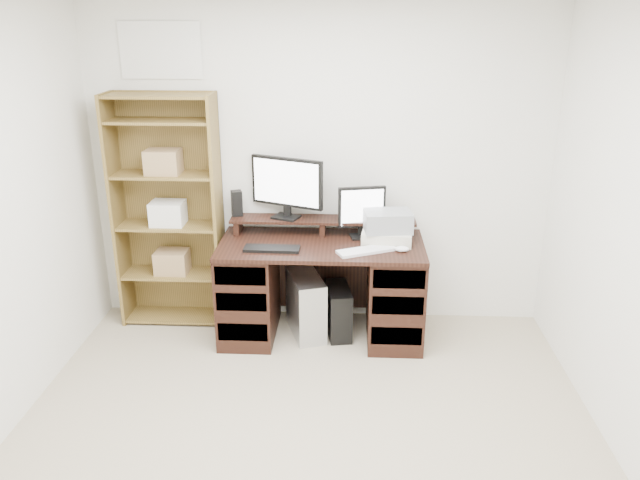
# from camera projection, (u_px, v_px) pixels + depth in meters

# --- Properties ---
(room) EXTENTS (3.54, 4.04, 2.54)m
(room) POSITION_uv_depth(u_px,v_px,m) (296.00, 265.00, 2.86)
(room) COLOR tan
(room) RESTS_ON ground
(desk) EXTENTS (1.50, 0.70, 0.75)m
(desk) POSITION_uv_depth(u_px,v_px,m) (321.00, 288.00, 4.69)
(desk) COLOR black
(desk) RESTS_ON ground
(riser_shelf) EXTENTS (1.40, 0.22, 0.12)m
(riser_shelf) POSITION_uv_depth(u_px,v_px,m) (323.00, 222.00, 4.73)
(riser_shelf) COLOR black
(riser_shelf) RESTS_ON desk
(monitor_wide) EXTENTS (0.55, 0.26, 0.46)m
(monitor_wide) POSITION_uv_depth(u_px,v_px,m) (287.00, 185.00, 4.66)
(monitor_wide) COLOR black
(monitor_wide) RESTS_ON riser_shelf
(monitor_small) EXTENTS (0.35, 0.16, 0.39)m
(monitor_small) POSITION_uv_depth(u_px,v_px,m) (362.00, 210.00, 4.62)
(monitor_small) COLOR black
(monitor_small) RESTS_ON desk
(speaker) EXTENTS (0.10, 0.10, 0.20)m
(speaker) POSITION_uv_depth(u_px,v_px,m) (237.00, 203.00, 4.76)
(speaker) COLOR black
(speaker) RESTS_ON riser_shelf
(keyboard_black) EXTENTS (0.40, 0.14, 0.02)m
(keyboard_black) POSITION_uv_depth(u_px,v_px,m) (272.00, 249.00, 4.42)
(keyboard_black) COLOR black
(keyboard_black) RESTS_ON desk
(keyboard_white) EXTENTS (0.44, 0.29, 0.02)m
(keyboard_white) POSITION_uv_depth(u_px,v_px,m) (366.00, 250.00, 4.39)
(keyboard_white) COLOR white
(keyboard_white) RESTS_ON desk
(mouse) EXTENTS (0.11, 0.09, 0.04)m
(mouse) POSITION_uv_depth(u_px,v_px,m) (402.00, 249.00, 4.40)
(mouse) COLOR white
(mouse) RESTS_ON desk
(printer) EXTENTS (0.39, 0.31, 0.09)m
(printer) POSITION_uv_depth(u_px,v_px,m) (387.00, 236.00, 4.57)
(printer) COLOR beige
(printer) RESTS_ON desk
(basket) EXTENTS (0.36, 0.28, 0.15)m
(basket) POSITION_uv_depth(u_px,v_px,m) (388.00, 221.00, 4.53)
(basket) COLOR gray
(basket) RESTS_ON printer
(tower_silver) EXTENTS (0.35, 0.52, 0.48)m
(tower_silver) POSITION_uv_depth(u_px,v_px,m) (306.00, 305.00, 4.76)
(tower_silver) COLOR #B6B9BD
(tower_silver) RESTS_ON ground
(tower_black) EXTENTS (0.23, 0.41, 0.38)m
(tower_black) POSITION_uv_depth(u_px,v_px,m) (338.00, 311.00, 4.77)
(tower_black) COLOR black
(tower_black) RESTS_ON ground
(bookshelf) EXTENTS (0.80, 0.30, 1.80)m
(bookshelf) POSITION_uv_depth(u_px,v_px,m) (169.00, 210.00, 4.77)
(bookshelf) COLOR olive
(bookshelf) RESTS_ON ground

